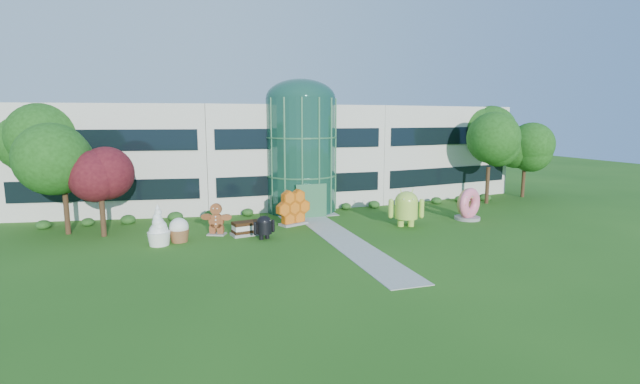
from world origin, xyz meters
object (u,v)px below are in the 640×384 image
object	(u,v)px
android_green	(406,206)
donut	(468,204)
gingerbread	(216,219)
android_black	(264,225)

from	to	relation	value
android_green	donut	size ratio (longest dim) A/B	1.21
android_green	gingerbread	distance (m)	14.04
android_black	android_green	bearing A→B (deg)	-15.40
android_green	gingerbread	world-z (taller)	android_green
donut	gingerbread	world-z (taller)	donut
android_black	donut	xyz separation A→B (m)	(16.86, 1.01, 0.37)
android_black	donut	distance (m)	16.89
donut	gingerbread	bearing A→B (deg)	155.15
android_green	android_black	bearing A→B (deg)	-159.45
android_green	donut	xyz separation A→B (m)	(5.90, 0.61, -0.27)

